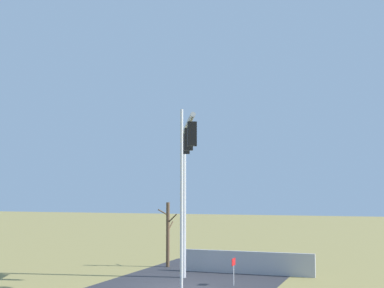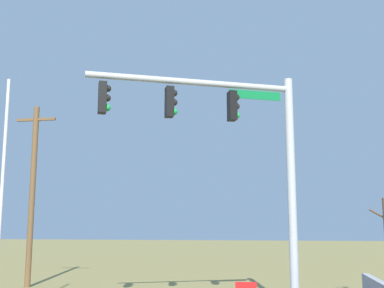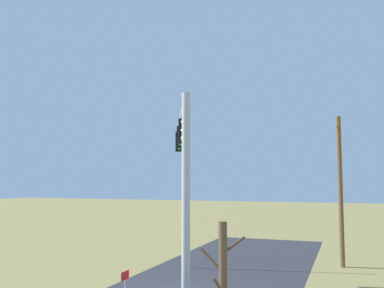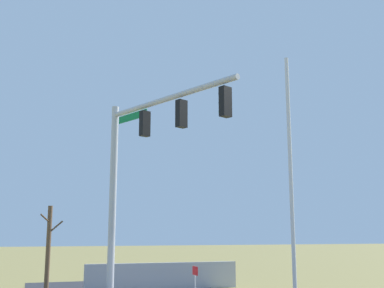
{
  "view_description": "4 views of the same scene",
  "coord_description": "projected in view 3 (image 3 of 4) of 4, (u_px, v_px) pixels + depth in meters",
  "views": [
    {
      "loc": [
        -22.19,
        -8.66,
        4.16
      ],
      "look_at": [
        0.11,
        -0.54,
        6.37
      ],
      "focal_mm": 49.71,
      "sensor_mm": 36.0,
      "label": 1
    },
    {
      "loc": [
        2.3,
        -15.32,
        2.66
      ],
      "look_at": [
        -0.28,
        0.03,
        5.27
      ],
      "focal_mm": 45.93,
      "sensor_mm": 36.0,
      "label": 2
    },
    {
      "loc": [
        15.71,
        5.9,
        4.59
      ],
      "look_at": [
        -0.34,
        -0.04,
        6.12
      ],
      "focal_mm": 39.09,
      "sensor_mm": 36.0,
      "label": 3
    },
    {
      "loc": [
        -16.08,
        4.01,
        2.45
      ],
      "look_at": [
        -1.26,
        -0.99,
        5.38
      ],
      "focal_mm": 44.75,
      "sensor_mm": 36.0,
      "label": 4
    }
  ],
  "objects": [
    {
      "name": "signal_mast",
      "position": [
        183.0,
        162.0,
        15.67
      ],
      "size": [
        6.27,
        2.96,
        7.54
      ],
      "color": "#B2B5BA",
      "rests_on": "ground_plane"
    },
    {
      "name": "road_surface",
      "position": [
        219.0,
        277.0,
        20.03
      ],
      "size": [
        28.0,
        8.0,
        0.01
      ],
      "primitive_type": "cube",
      "color": "#2D2D33",
      "rests_on": "ground_plane"
    },
    {
      "name": "utility_pole",
      "position": [
        340.0,
        188.0,
        22.78
      ],
      "size": [
        1.9,
        0.26,
        8.17
      ],
      "color": "brown",
      "rests_on": "ground_plane"
    },
    {
      "name": "open_sign",
      "position": [
        125.0,
        280.0,
        15.68
      ],
      "size": [
        0.56,
        0.04,
        1.22
      ],
      "color": "silver",
      "rests_on": "ground_plane"
    },
    {
      "name": "flagpole",
      "position": [
        188.0,
        201.0,
        22.5
      ],
      "size": [
        0.1,
        0.1,
        7.02
      ],
      "primitive_type": "cylinder",
      "color": "silver",
      "rests_on": "ground_plane"
    }
  ]
}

